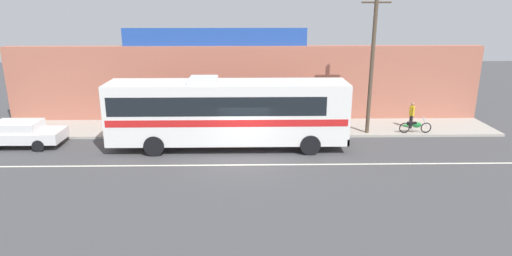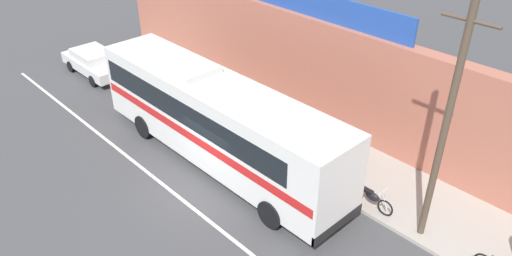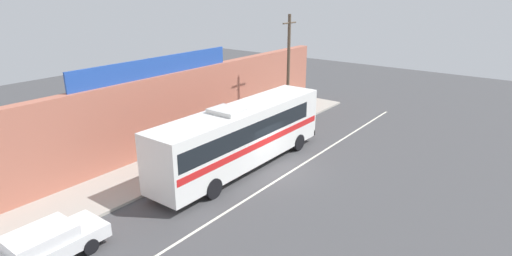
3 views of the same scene
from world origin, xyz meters
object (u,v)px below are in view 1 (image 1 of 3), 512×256
object	(u,v)px
motorcycle_orange	(303,126)
intercity_bus	(226,110)
motorcycle_purple	(415,126)
pedestrian_far_right	(412,113)
motorcycle_green	(334,126)
parked_car	(20,133)
utility_pole	(372,62)

from	to	relation	value
motorcycle_orange	intercity_bus	bearing A→B (deg)	-154.93
motorcycle_purple	pedestrian_far_right	size ratio (longest dim) A/B	1.19
intercity_bus	motorcycle_green	bearing A→B (deg)	18.12
motorcycle_green	pedestrian_far_right	xyz separation A→B (m)	(4.86, 1.07, 0.48)
motorcycle_purple	motorcycle_green	bearing A→B (deg)	-179.74
parked_car	pedestrian_far_right	world-z (taller)	pedestrian_far_right
motorcycle_green	motorcycle_purple	xyz separation A→B (m)	(4.71, 0.02, 0.00)
utility_pole	motorcycle_orange	world-z (taller)	utility_pole
parked_car	motorcycle_green	distance (m)	17.24
intercity_bus	motorcycle_green	world-z (taller)	intercity_bus
motorcycle_orange	pedestrian_far_right	bearing A→B (deg)	8.99
motorcycle_green	parked_car	bearing A→B (deg)	-174.85
parked_car	utility_pole	world-z (taller)	utility_pole
utility_pole	motorcycle_green	xyz separation A→B (m)	(-1.98, -0.16, -3.67)
utility_pole	pedestrian_far_right	distance (m)	4.39
parked_car	motorcycle_green	size ratio (longest dim) A/B	2.42
intercity_bus	motorcycle_purple	world-z (taller)	intercity_bus
motorcycle_green	motorcycle_purple	bearing A→B (deg)	0.26
motorcycle_orange	motorcycle_purple	bearing A→B (deg)	-0.03
parked_car	motorcycle_orange	distance (m)	15.47
utility_pole	motorcycle_orange	distance (m)	5.25
motorcycle_purple	pedestrian_far_right	distance (m)	1.17
motorcycle_green	motorcycle_purple	world-z (taller)	same
intercity_bus	motorcycle_purple	xyz separation A→B (m)	(10.80, 2.01, -1.50)
pedestrian_far_right	motorcycle_purple	bearing A→B (deg)	-97.98
pedestrian_far_right	utility_pole	bearing A→B (deg)	-162.34
utility_pole	motorcycle_orange	xyz separation A→B (m)	(-3.75, -0.13, -3.67)
pedestrian_far_right	motorcycle_orange	bearing A→B (deg)	-171.01
motorcycle_purple	intercity_bus	bearing A→B (deg)	-169.44
motorcycle_orange	motorcycle_green	world-z (taller)	same
parked_car	utility_pole	distance (m)	19.53
utility_pole	motorcycle_purple	bearing A→B (deg)	-2.82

